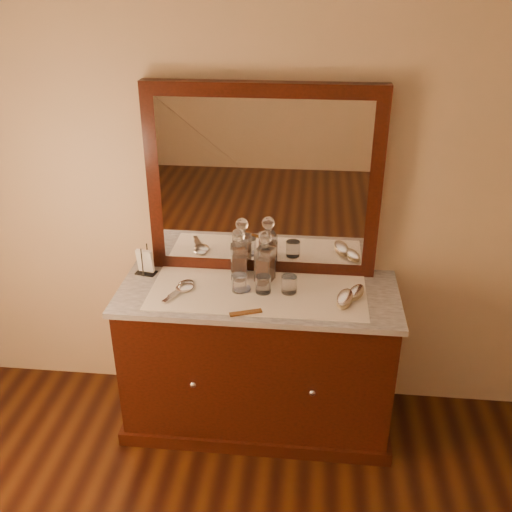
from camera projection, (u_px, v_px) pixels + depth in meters
name	position (u px, v px, depth m)	size (l,w,h in m)	color
dresser_cabinet	(258.00, 360.00, 3.13)	(1.40, 0.55, 0.82)	black
dresser_plinth	(258.00, 412.00, 3.29)	(1.46, 0.59, 0.08)	black
knob_left	(193.00, 384.00, 2.88)	(0.04, 0.04, 0.04)	silver
knob_right	(312.00, 393.00, 2.83)	(0.04, 0.04, 0.04)	silver
marble_top	(258.00, 293.00, 2.94)	(1.44, 0.59, 0.03)	silver
mirror_frame	(263.00, 182.00, 2.92)	(1.20, 0.08, 1.00)	black
mirror_glass	(262.00, 184.00, 2.89)	(1.06, 0.01, 0.86)	white
lace_runner	(258.00, 292.00, 2.91)	(1.10, 0.45, 0.00)	white
pin_dish	(243.00, 288.00, 2.93)	(0.07, 0.07, 0.01)	silver
comb	(246.00, 313.00, 2.73)	(0.16, 0.03, 0.01)	brown
napkin_rack	(145.00, 263.00, 3.07)	(0.12, 0.09, 0.16)	black
decanter_left	(239.00, 258.00, 3.01)	(0.10, 0.10, 0.28)	#934415
decanter_right	(265.00, 261.00, 2.98)	(0.11, 0.11, 0.28)	#934415
brush_near	(345.00, 299.00, 2.80)	(0.11, 0.18, 0.05)	tan
brush_far	(356.00, 292.00, 2.87)	(0.11, 0.16, 0.04)	tan
hand_mirror_outer	(184.00, 285.00, 2.95)	(0.12, 0.20, 0.02)	silver
hand_mirror_inner	(182.00, 289.00, 2.92)	(0.15, 0.23, 0.02)	silver
tumblers	(264.00, 284.00, 2.90)	(0.33, 0.09, 0.09)	white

